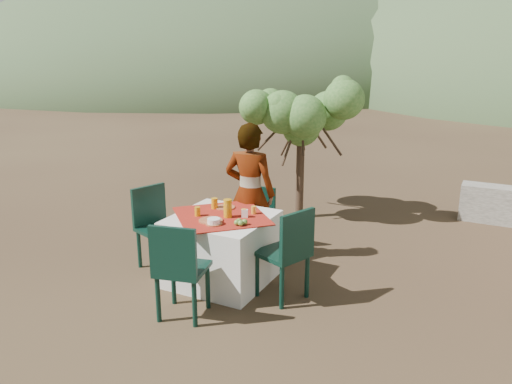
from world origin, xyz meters
TOP-DOWN VIEW (x-y plane):
  - ground at (0.00, 0.00)m, footprint 160.00×160.00m
  - table at (0.15, -0.14)m, footprint 1.30×1.30m
  - chair_far at (0.11, 0.83)m, footprint 0.38×0.38m
  - chair_near at (0.23, -1.05)m, footprint 0.54×0.54m
  - chair_left at (-0.74, -0.15)m, footprint 0.56×0.56m
  - chair_right at (0.99, -0.23)m, footprint 0.59×0.59m
  - person at (0.17, 0.50)m, footprint 0.66×0.48m
  - shrub_tree at (0.15, 2.33)m, footprint 1.59×1.56m
  - hill_near_left at (-18.00, 30.00)m, footprint 40.00×40.00m
  - hill_far_center at (-4.00, 52.00)m, footprint 60.00×60.00m
  - plate_far at (0.05, 0.11)m, footprint 0.23×0.23m
  - plate_near at (0.15, -0.35)m, footprint 0.26×0.26m
  - glass_far at (-0.04, 0.04)m, footprint 0.07×0.07m
  - glass_near at (-0.07, -0.27)m, footprint 0.06×0.06m
  - juice_pitcher at (0.24, -0.16)m, footprint 0.09×0.09m
  - bowl_plate at (0.23, -0.42)m, footprint 0.18×0.18m
  - white_bowl at (0.23, -0.42)m, footprint 0.14×0.14m
  - jar_left at (0.40, -0.07)m, footprint 0.06×0.06m
  - jar_right at (0.44, 0.07)m, footprint 0.05×0.05m
  - napkin_holder at (0.41, -0.08)m, footprint 0.08×0.06m
  - fruit_cluster at (0.49, -0.32)m, footprint 0.12×0.11m

SIDE VIEW (x-z plane):
  - ground at x=0.00m, z-range 0.00..0.00m
  - hill_near_left at x=-18.00m, z-range -8.00..8.00m
  - hill_far_center at x=-4.00m, z-range -12.00..12.00m
  - table at x=0.15m, z-range 0.00..0.76m
  - chair_far at x=0.11m, z-range 0.05..0.87m
  - chair_left at x=-0.74m, z-range 0.05..1.02m
  - chair_near at x=0.23m, z-range 0.05..1.03m
  - chair_right at x=0.99m, z-range 0.05..1.04m
  - bowl_plate at x=0.23m, z-range 0.76..0.77m
  - plate_far at x=0.05m, z-range 0.76..0.78m
  - plate_near at x=0.15m, z-range 0.76..0.78m
  - fruit_cluster at x=0.49m, z-range 0.76..0.82m
  - white_bowl at x=0.23m, z-range 0.77..0.82m
  - jar_right at x=0.44m, z-range 0.76..0.85m
  - napkin_holder at x=0.41m, z-range 0.76..0.85m
  - jar_left at x=0.40m, z-range 0.76..0.85m
  - glass_near at x=-0.07m, z-range 0.76..0.86m
  - glass_far at x=-0.04m, z-range 0.76..0.88m
  - person at x=0.17m, z-range 0.00..1.70m
  - juice_pitcher at x=0.24m, z-range 0.76..0.96m
  - shrub_tree at x=0.15m, z-range 0.54..2.41m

